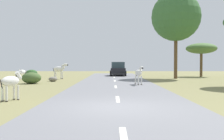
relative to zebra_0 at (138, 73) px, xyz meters
name	(u,v)px	position (x,y,z in m)	size (l,w,h in m)	color
ground_plane	(117,108)	(-1.78, -9.81, -0.89)	(90.00, 90.00, 0.00)	olive
road	(118,107)	(-1.72, -9.81, -0.87)	(6.00, 64.00, 0.05)	slate
lane_markings	(119,112)	(-1.72, -10.81, -0.84)	(0.16, 56.00, 0.01)	silver
zebra_0	(138,73)	(0.00, 0.00, 0.00)	(0.61, 1.47, 1.41)	silver
zebra_1	(11,82)	(-6.28, -7.86, -0.07)	(0.85, 1.36, 1.37)	silver
zebra_2	(59,69)	(-7.40, 7.82, 0.10)	(1.72, 0.80, 1.67)	silver
car_0	(117,69)	(-1.19, 14.24, -0.04)	(2.08, 4.37, 1.74)	black
tree_0	(175,17)	(4.76, 8.46, 5.62)	(5.14, 5.14, 9.10)	brown
tree_5	(201,49)	(8.87, 12.59, 2.50)	(3.68, 3.68, 4.07)	brown
bush_0	(31,78)	(-8.34, 1.55, -0.44)	(1.50, 1.35, 0.90)	#425B2D
bush_1	(31,73)	(-11.82, 12.87, -0.47)	(1.40, 1.26, 0.84)	#2D5628
rock_0	(36,77)	(-9.92, 8.32, -0.69)	(0.81, 0.77, 0.41)	gray
rock_3	(52,79)	(-7.20, 4.00, -0.68)	(0.78, 0.67, 0.43)	gray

